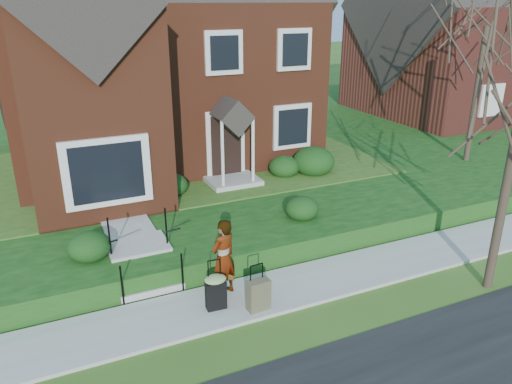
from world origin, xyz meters
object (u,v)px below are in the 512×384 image
suitcase_black (216,290)px  suitcase_olive (258,295)px  woman (224,258)px  front_steps (143,260)px

suitcase_black → suitcase_olive: suitcase_black is taller
woman → front_steps: bearing=-70.1°
suitcase_black → front_steps: bearing=123.0°
suitcase_black → suitcase_olive: size_ratio=1.09×
woman → suitcase_olive: 1.09m
suitcase_olive → front_steps: bearing=124.2°
front_steps → suitcase_black: front_steps is taller
front_steps → suitcase_olive: (1.86, -2.35, -0.06)m
front_steps → suitcase_black: 2.22m
woman → suitcase_olive: (0.43, -0.85, -0.54)m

